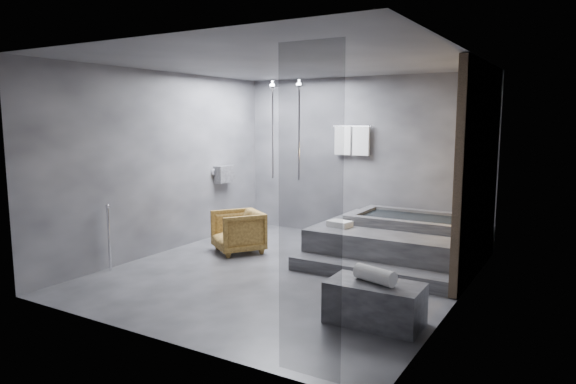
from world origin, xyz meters
The scene contains 7 objects.
room centered at (0.40, 0.24, 1.73)m, with size 5.00×5.04×2.82m.
tub_deck centered at (1.05, 1.45, 0.25)m, with size 2.20×2.00×0.50m, color #333336.
tub_step centered at (1.05, 0.27, 0.09)m, with size 2.20×0.36×0.18m, color #333336.
concrete_bench centered at (1.67, -1.08, 0.22)m, with size 0.96×0.53×0.43m, color #323235.
driftwood_chair centered at (-1.22, 0.51, 0.33)m, with size 0.70×0.72×0.66m, color #4D3413.
rolled_towel centered at (1.66, -1.08, 0.51)m, with size 0.16×0.16×0.45m, color white.
deck_towel centered at (0.33, 0.92, 0.54)m, with size 0.33×0.24×0.09m, color silver.
Camera 1 is at (3.48, -5.84, 2.08)m, focal length 32.00 mm.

